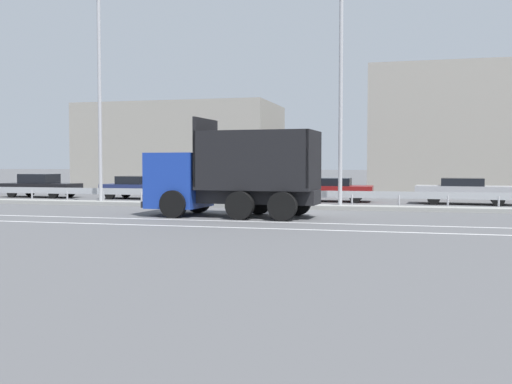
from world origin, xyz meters
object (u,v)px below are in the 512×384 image
at_px(street_lamp_2, 340,91).
at_px(parked_car_2, 136,187).
at_px(parked_car_5, 465,191).
at_px(dump_truck, 214,182).
at_px(street_lamp_1, 98,90).
at_px(parked_car_1, 41,186).
at_px(median_road_sign, 190,179).
at_px(parked_car_3, 218,189).
at_px(parked_car_4, 331,189).

distance_m(street_lamp_2, parked_car_2, 14.00).
xyz_separation_m(parked_car_2, parked_car_5, (17.96, -0.10, 0.02)).
height_order(dump_truck, street_lamp_1, street_lamp_1).
relative_size(street_lamp_2, parked_car_1, 1.96).
height_order(dump_truck, median_road_sign, dump_truck).
xyz_separation_m(dump_truck, parked_car_3, (-2.97, 9.49, -0.66)).
bearing_deg(parked_car_1, street_lamp_1, 57.49).
relative_size(dump_truck, parked_car_5, 1.37).
bearing_deg(parked_car_4, street_lamp_2, -169.91).
distance_m(median_road_sign, parked_car_4, 8.01).
distance_m(median_road_sign, parked_car_1, 12.49).
height_order(street_lamp_1, parked_car_2, street_lamp_1).
relative_size(median_road_sign, parked_car_1, 0.50).
distance_m(dump_truck, parked_car_3, 9.97).
bearing_deg(parked_car_5, street_lamp_2, -45.47).
bearing_deg(parked_car_2, parked_car_1, -86.19).
xyz_separation_m(dump_truck, parked_car_4, (3.28, 9.84, -0.64)).
xyz_separation_m(street_lamp_1, parked_car_2, (-0.40, 4.90, -4.98)).
height_order(dump_truck, parked_car_3, dump_truck).
bearing_deg(dump_truck, parked_car_3, 19.99).
bearing_deg(median_road_sign, parked_car_5, 20.75).
distance_m(median_road_sign, street_lamp_1, 6.49).
distance_m(parked_car_4, parked_car_5, 6.76).
relative_size(median_road_sign, parked_car_4, 0.54).
height_order(median_road_sign, parked_car_4, median_road_sign).
bearing_deg(median_road_sign, parked_car_1, 156.72).
relative_size(dump_truck, parked_car_4, 1.49).
xyz_separation_m(median_road_sign, parked_car_5, (12.74, 4.83, -0.63)).
bearing_deg(parked_car_3, street_lamp_1, -46.52).
xyz_separation_m(street_lamp_2, parked_car_5, (5.68, 4.84, -4.54)).
xyz_separation_m(parked_car_4, parked_car_5, (6.75, -0.45, 0.03)).
bearing_deg(parked_car_1, dump_truck, 60.17).
xyz_separation_m(median_road_sign, parked_car_2, (-5.22, 4.92, -0.64)).
distance_m(street_lamp_1, parked_car_5, 18.87).
relative_size(median_road_sign, street_lamp_2, 0.25).
distance_m(parked_car_1, parked_car_2, 6.23).
distance_m(street_lamp_1, parked_car_4, 13.02).
distance_m(dump_truck, street_lamp_2, 7.42).
bearing_deg(dump_truck, parked_car_5, -44.27).
bearing_deg(parked_car_5, parked_car_4, -89.74).
distance_m(street_lamp_2, parked_car_3, 9.95).
relative_size(street_lamp_2, parked_car_3, 2.40).
relative_size(dump_truck, parked_car_1, 1.38).
distance_m(street_lamp_1, parked_car_3, 8.37).
distance_m(parked_car_2, parked_car_5, 17.96).
bearing_deg(parked_car_2, parked_car_4, 95.68).
xyz_separation_m(dump_truck, parked_car_2, (-7.94, 9.48, -0.63)).
height_order(dump_truck, parked_car_5, dump_truck).
bearing_deg(dump_truck, median_road_sign, 33.37).
height_order(parked_car_2, parked_car_3, parked_car_2).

